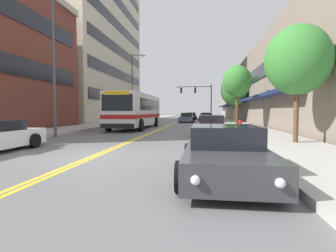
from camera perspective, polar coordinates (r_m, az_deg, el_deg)
The scene contains 21 objects.
ground_plane at distance 45.89m, azimuth 2.83°, elevation 1.22°, with size 240.00×240.00×0.00m, color slate.
sidewalk_left at distance 47.06m, azimuth -6.12°, elevation 1.36°, with size 3.69×106.00×0.17m.
sidewalk_right at distance 45.88m, azimuth 12.01°, elevation 1.26°, with size 3.69×106.00×0.17m.
centre_line at distance 45.89m, azimuth 2.83°, elevation 1.22°, with size 0.34×106.00×0.01m.
office_tower_left at distance 47.36m, azimuth -17.75°, elevation 19.44°, with size 12.08×26.52×29.90m.
storefront_row_right at distance 46.81m, azimuth 19.55°, elevation 6.48°, with size 9.10×68.00×8.83m.
city_bus at distance 24.54m, azimuth -6.88°, elevation 3.59°, with size 2.92×11.03×3.09m.
car_silver_parked_left_mid at distance 35.61m, azimuth -5.61°, elevation 1.69°, with size 2.03×4.75×1.40m.
car_dark_grey_parked_right_foreground at distance 6.47m, azimuth 12.24°, elevation -5.77°, with size 2.09×4.57×1.22m.
car_champagne_parked_right_mid at distance 51.39m, azimuth 8.22°, elevation 2.12°, with size 2.11×4.61×1.36m.
car_red_parked_right_far at distance 16.80m, azimuth 9.36°, elevation -0.09°, with size 1.98×4.73×1.33m.
car_navy_parked_right_end at distance 38.22m, azimuth 8.30°, elevation 1.73°, with size 2.16×4.92×1.33m.
car_slate_blue_moving_lead at distance 38.10m, azimuth 4.12°, elevation 1.77°, with size 2.15×4.56×1.37m.
car_black_moving_second at distance 51.32m, azimuth 5.12°, elevation 2.14°, with size 2.06×4.69×1.39m.
traffic_signal_mast at distance 45.63m, azimuth 6.71°, elevation 6.73°, with size 6.14×0.38×6.18m.
street_lamp_left_near at distance 17.86m, azimuth -23.05°, elevation 14.00°, with size 1.77×0.28×8.60m.
street_lamp_left_far at distance 34.56m, azimuth -7.43°, elevation 9.17°, with size 1.86×0.28×8.94m.
street_tree_right_near at distance 13.35m, azimuth 26.37°, elevation 12.70°, with size 2.83×2.83×5.24m.
street_tree_right_mid at distance 23.66m, azimuth 14.82°, elevation 9.36°, with size 2.45×2.45×5.35m.
street_tree_right_far at distance 34.92m, azimuth 14.30°, elevation 7.48°, with size 3.49×3.49×5.99m.
fire_hydrant at distance 16.11m, azimuth 15.36°, elevation -0.28°, with size 0.32×0.24×0.91m.
Camera 1 is at (3.75, -8.71, 1.57)m, focal length 28.00 mm.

